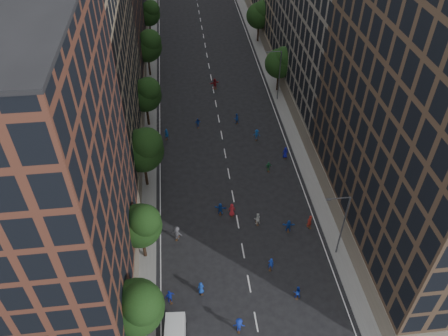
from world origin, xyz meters
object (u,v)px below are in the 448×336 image
at_px(skater_0, 201,288).
at_px(skater_2, 297,292).
at_px(skater_1, 271,264).
at_px(streetlamp_near, 342,223).
at_px(streetlamp_far, 278,73).

bearing_deg(skater_0, skater_2, 155.12).
bearing_deg(skater_1, skater_0, 36.08).
relative_size(skater_0, skater_2, 0.96).
relative_size(streetlamp_near, skater_1, 5.25).
bearing_deg(skater_2, streetlamp_near, -132.52).
height_order(skater_0, skater_2, skater_2).
bearing_deg(streetlamp_far, skater_0, -113.15).
distance_m(skater_0, skater_2, 10.07).
xyz_separation_m(streetlamp_far, skater_0, (-15.60, -36.50, -4.38)).
xyz_separation_m(streetlamp_near, skater_0, (-15.60, -3.50, -4.38)).
bearing_deg(streetlamp_far, streetlamp_near, -90.00).
bearing_deg(skater_0, streetlamp_near, 177.21).
xyz_separation_m(streetlamp_far, skater_1, (-7.70, -34.33, -4.31)).
distance_m(skater_1, skater_2, 4.33).
relative_size(skater_1, skater_2, 1.05).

